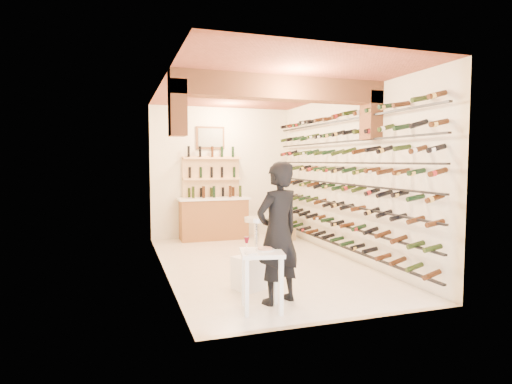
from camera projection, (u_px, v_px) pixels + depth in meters
ground at (261, 263)px, 7.81m from camera, size 6.00×6.00×0.00m
room_shell at (266, 140)px, 7.40m from camera, size 3.52×6.02×3.21m
wine_rack at (336, 178)px, 8.17m from camera, size 0.32×5.70×2.56m
back_counter at (214, 217)px, 10.19m from camera, size 1.70×0.62×1.29m
back_shelving at (211, 190)px, 10.37m from camera, size 1.40×0.31×2.73m
tasting_table at (261, 262)px, 5.32m from camera, size 0.62×0.62×0.92m
white_stool at (249, 273)px, 6.23m from camera, size 0.51×0.51×0.48m
person at (278, 233)px, 5.59m from camera, size 0.80×0.67×1.88m
chrome_barstool at (256, 238)px, 7.62m from camera, size 0.45×0.45×0.88m
crate_lower at (283, 234)px, 10.05m from camera, size 0.60×0.51×0.30m
crate_upper at (283, 222)px, 10.03m from camera, size 0.55×0.47×0.27m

